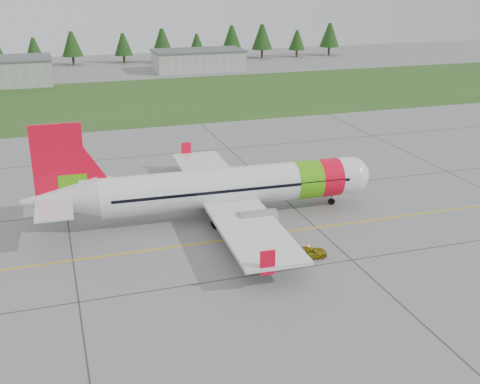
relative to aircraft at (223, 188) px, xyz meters
name	(u,v)px	position (x,y,z in m)	size (l,w,h in m)	color
ground	(252,276)	(-1.58, -14.16, -3.35)	(320.00, 320.00, 0.00)	gray
aircraft	(223,188)	(0.00, 0.00, 0.00)	(38.33, 35.23, 11.61)	white
follow_me_car	(309,241)	(4.65, -12.57, -1.58)	(1.42, 1.20, 3.53)	#CCBF0B
service_van	(45,124)	(-18.14, 42.93, -1.41)	(1.35, 1.28, 3.88)	silver
grass_strip	(125,100)	(-1.58, 67.84, -3.33)	(320.00, 50.00, 0.03)	#30561E
taxi_guideline	(226,240)	(-1.58, -6.16, -3.34)	(120.00, 0.25, 0.02)	gold
hangar_east	(198,61)	(23.42, 103.84, -0.75)	(24.00, 12.00, 5.20)	#A8A8A3
treeline	(98,47)	(-1.58, 123.84, 1.65)	(160.00, 8.00, 10.00)	#1C3F14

